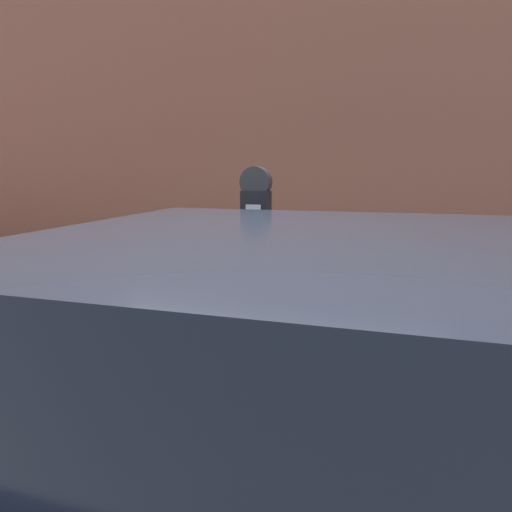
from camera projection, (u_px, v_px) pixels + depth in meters
name	position (u px, v px, depth m)	size (l,w,h in m)	color
ground_plane	(211.00, 485.00, 2.13)	(60.00, 60.00, 0.00)	#47474C
sidewalk	(298.00, 327.00, 4.16)	(24.00, 2.80, 0.13)	#ADAAA3
building_facade	(338.00, 88.00, 6.04)	(24.00, 0.30, 5.80)	#935642
parking_meter	(256.00, 224.00, 2.82)	(0.21, 0.12, 1.55)	#2D2D30
parked_car_beside_meter	(385.00, 439.00, 1.39)	(4.62, 2.09, 1.43)	black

